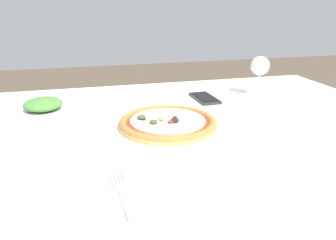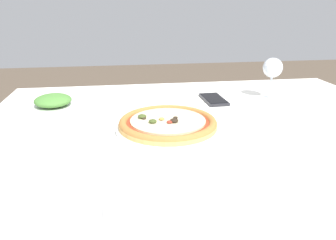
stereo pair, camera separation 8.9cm
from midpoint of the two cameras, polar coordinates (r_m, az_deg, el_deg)
name	(u,v)px [view 1 (the left image)]	position (r m, az deg, el deg)	size (l,w,h in m)	color
dining_table	(206,152)	(0.97, 3.95, -5.65)	(1.32, 1.07, 0.74)	brown
pizza_plate	(168,124)	(0.90, -2.86, -0.82)	(0.29, 0.29, 0.04)	white
fork	(123,193)	(0.63, -12.01, -12.52)	(0.03, 0.17, 0.00)	silver
wine_glass_far_left	(260,67)	(1.24, 13.74, 8.88)	(0.07, 0.07, 0.15)	silver
cell_phone	(204,98)	(1.19, 4.24, 3.80)	(0.08, 0.15, 0.01)	#232328
side_plate	(43,107)	(1.12, -23.04, 2.02)	(0.21, 0.21, 0.05)	white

